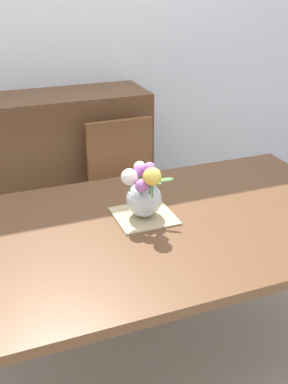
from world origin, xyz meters
The scene contains 7 objects.
ground_plane centered at (0.00, 0.00, 0.00)m, with size 12.00×12.00×0.00m, color #B7AD99.
back_wall centered at (0.00, 1.60, 1.40)m, with size 7.00×0.10×2.80m, color silver.
dining_table centered at (0.00, 0.00, 0.66)m, with size 1.86×1.06×0.74m.
chair_far centered at (0.15, 0.87, 0.52)m, with size 0.42×0.42×0.90m.
dresser centered at (-0.27, 1.33, 0.50)m, with size 1.40×0.47×1.00m.
placemat centered at (-0.04, 0.08, 0.74)m, with size 0.25×0.25×0.01m, color tan.
flower_vase centered at (-0.04, 0.07, 0.86)m, with size 0.22×0.21×0.26m.
Camera 1 is at (-0.68, -1.57, 1.71)m, focal length 43.07 mm.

